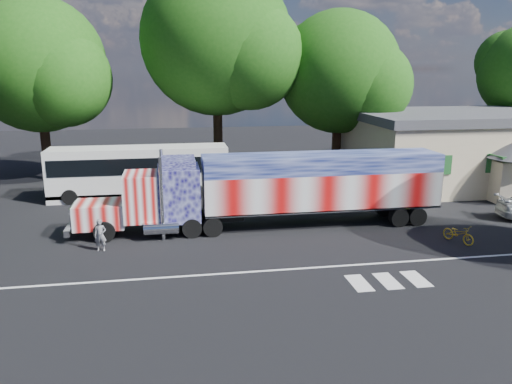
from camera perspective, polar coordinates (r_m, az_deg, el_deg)
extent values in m
plane|color=black|center=(23.86, 1.20, -6.15)|extent=(100.00, 100.00, 0.00)
cube|color=silver|center=(21.12, 2.73, -8.88)|extent=(30.00, 0.15, 0.01)
cube|color=silver|center=(20.30, 11.70, -10.14)|extent=(0.70, 1.60, 0.01)
cube|color=silver|center=(20.74, 14.84, -9.79)|extent=(0.70, 1.60, 0.01)
cube|color=silver|center=(21.25, 17.84, -9.42)|extent=(0.70, 1.60, 0.01)
cube|color=black|center=(25.99, -10.73, -3.17)|extent=(8.43, 0.94, 0.28)
cube|color=#DA807F|center=(26.12, -17.36, -2.42)|extent=(2.43, 2.06, 1.22)
cube|color=silver|center=(26.33, -20.09, -2.51)|extent=(0.11, 1.78, 1.09)
cube|color=silver|center=(26.53, -20.38, -3.78)|extent=(0.28, 2.34, 0.34)
cube|color=#DA807F|center=(25.69, -12.95, -0.45)|extent=(1.69, 2.34, 2.34)
cube|color=black|center=(25.65, -14.77, 0.39)|extent=(0.06, 1.97, 0.84)
cube|color=#4C4B89|center=(25.61, -8.78, -0.08)|extent=(2.06, 2.34, 2.71)
cube|color=#4C4B89|center=(25.29, -8.91, 3.31)|extent=(1.69, 2.25, 0.47)
cylinder|color=silver|center=(26.82, -10.63, 0.47)|extent=(0.19, 0.19, 4.12)
cylinder|color=silver|center=(24.42, -10.71, -0.85)|extent=(0.19, 0.19, 4.12)
cylinder|color=silver|center=(27.17, -10.69, -2.52)|extent=(1.69, 0.62, 0.62)
cylinder|color=silver|center=(24.84, -10.77, -4.09)|extent=(1.69, 0.62, 0.62)
cylinder|color=black|center=(25.28, -16.93, -4.37)|extent=(1.03, 0.33, 1.03)
cylinder|color=black|center=(27.23, -16.41, -3.03)|extent=(1.03, 0.33, 1.03)
cylinder|color=black|center=(25.11, -7.33, -4.05)|extent=(0.97, 0.51, 0.97)
cylinder|color=black|center=(26.98, -7.50, -2.78)|extent=(0.97, 0.51, 0.97)
cylinder|color=black|center=(25.16, -4.98, -3.95)|extent=(0.97, 0.51, 0.97)
cylinder|color=black|center=(27.03, -5.32, -2.69)|extent=(0.97, 0.51, 0.97)
cube|color=black|center=(27.04, 7.39, -1.86)|extent=(12.17, 1.03, 0.28)
cube|color=#D57676|center=(26.77, 7.46, 0.36)|extent=(12.54, 2.43, 1.87)
cube|color=#485595|center=(26.48, 7.56, 3.32)|extent=(12.54, 2.43, 0.94)
cube|color=silver|center=(27.00, 7.40, -1.57)|extent=(12.54, 2.43, 0.11)
cube|color=silver|center=(29.11, 19.43, 1.72)|extent=(0.04, 2.34, 2.71)
cylinder|color=black|center=(27.70, 15.96, -2.77)|extent=(0.97, 0.51, 0.97)
cylinder|color=black|center=(29.41, 14.34, -1.70)|extent=(0.97, 0.51, 0.97)
cylinder|color=black|center=(28.15, 17.86, -2.64)|extent=(0.97, 0.51, 0.97)
cylinder|color=black|center=(29.84, 16.16, -1.60)|extent=(0.97, 0.51, 0.97)
cube|color=white|center=(33.23, -13.14, 2.20)|extent=(11.31, 2.45, 3.30)
cube|color=black|center=(33.12, -13.19, 3.24)|extent=(10.93, 2.51, 1.04)
cube|color=black|center=(33.50, -13.02, 0.15)|extent=(11.31, 2.45, 0.24)
cube|color=black|center=(34.05, -22.68, 2.00)|extent=(0.06, 2.17, 1.32)
cylinder|color=black|center=(32.90, -20.52, -0.55)|extent=(0.94, 0.28, 0.94)
cylinder|color=black|center=(35.15, -19.83, 0.40)|extent=(0.94, 0.28, 0.94)
cylinder|color=black|center=(32.28, -8.13, -0.06)|extent=(0.94, 0.28, 0.94)
cylinder|color=black|center=(34.57, -8.24, 0.87)|extent=(0.94, 0.28, 0.94)
cylinder|color=black|center=(32.30, -6.63, 0.00)|extent=(0.94, 0.28, 0.94)
cylinder|color=black|center=(34.59, -6.84, 0.93)|extent=(0.94, 0.28, 0.94)
cube|color=beige|center=(41.35, 26.50, 4.27)|extent=(22.00, 10.00, 4.60)
cube|color=#46464B|center=(41.07, 26.89, 7.84)|extent=(22.40, 10.40, 0.60)
cube|color=#1E5926|center=(32.84, 20.24, 2.90)|extent=(1.60, 0.08, 1.20)
cube|color=#1E5926|center=(34.99, 25.95, 2.99)|extent=(1.60, 0.08, 1.20)
imported|color=slate|center=(24.06, -17.37, -4.73)|extent=(0.57, 0.39, 1.51)
imported|color=gold|center=(26.06, 22.13, -4.43)|extent=(1.22, 1.78, 0.88)
sphere|color=#225914|center=(49.07, 26.73, 13.21)|extent=(5.18, 5.18, 5.18)
cylinder|color=black|center=(40.69, -22.97, 6.04)|extent=(0.70, 0.70, 6.77)
sphere|color=#225914|center=(40.41, -23.67, 13.18)|extent=(9.74, 9.74, 9.74)
sphere|color=#225914|center=(38.57, -21.18, 11.98)|extent=(6.82, 6.82, 6.82)
sphere|color=#225914|center=(42.21, -25.30, 14.32)|extent=(6.33, 6.33, 6.33)
cylinder|color=black|center=(38.67, -4.39, 7.82)|extent=(0.70, 0.70, 8.22)
sphere|color=#225914|center=(38.52, -4.57, 16.98)|extent=(11.13, 11.13, 11.13)
sphere|color=#225914|center=(37.08, -0.74, 15.33)|extent=(7.79, 7.79, 7.79)
sphere|color=#225914|center=(40.15, -7.33, 18.47)|extent=(7.24, 7.24, 7.24)
cylinder|color=black|center=(39.51, 9.21, 6.45)|extent=(0.70, 0.70, 6.35)
sphere|color=#225914|center=(39.20, 9.48, 13.37)|extent=(9.19, 9.19, 9.19)
sphere|color=#225914|center=(38.56, 12.74, 11.87)|extent=(6.43, 6.43, 6.43)
sphere|color=#225914|center=(40.10, 6.95, 14.76)|extent=(5.97, 5.97, 5.97)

